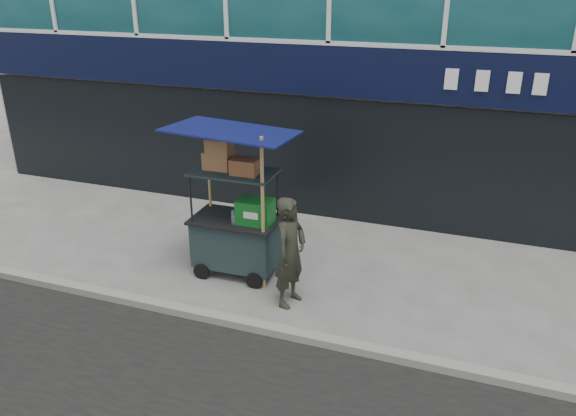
% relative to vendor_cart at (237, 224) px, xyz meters
% --- Properties ---
extents(ground, '(80.00, 80.00, 0.00)m').
position_rel_vendor_cart_xyz_m(ground, '(0.69, -1.22, -0.87)').
color(ground, '#5F5F5B').
rests_on(ground, ground).
extents(curb, '(80.00, 0.18, 0.12)m').
position_rel_vendor_cart_xyz_m(curb, '(0.69, -1.42, -0.81)').
color(curb, gray).
rests_on(curb, ground).
extents(vendor_cart, '(1.87, 1.33, 2.49)m').
position_rel_vendor_cart_xyz_m(vendor_cart, '(0.00, 0.00, 0.00)').
color(vendor_cart, black).
rests_on(vendor_cart, ground).
extents(vendor_man, '(0.52, 0.68, 1.68)m').
position_rel_vendor_cart_xyz_m(vendor_man, '(1.11, -0.59, -0.03)').
color(vendor_man, black).
rests_on(vendor_man, ground).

